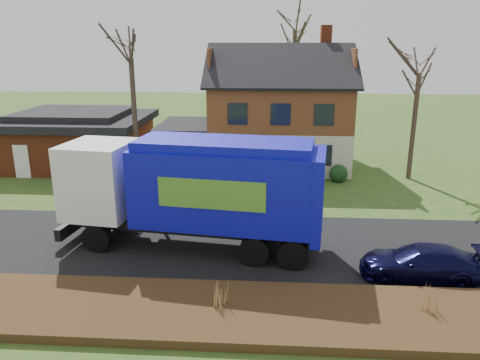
{
  "coord_description": "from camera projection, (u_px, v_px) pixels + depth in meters",
  "views": [
    {
      "loc": [
        1.4,
        -17.99,
        8.25
      ],
      "look_at": [
        0.06,
        2.5,
        2.12
      ],
      "focal_mm": 35.0,
      "sensor_mm": 36.0,
      "label": 1
    }
  ],
  "objects": [
    {
      "name": "grass_clump_east",
      "position": [
        431.0,
        298.0,
        14.25
      ],
      "size": [
        0.35,
        0.29,
        0.87
      ],
      "color": "#A77749",
      "rests_on": "mulch_verge"
    },
    {
      "name": "garbage_truck",
      "position": [
        197.0,
        186.0,
        18.73
      ],
      "size": [
        10.99,
        4.24,
        4.59
      ],
      "rotation": [
        0.0,
        0.0,
        -0.13
      ],
      "color": "black",
      "rests_on": "ground"
    },
    {
      "name": "tree_back",
      "position": [
        296.0,
        14.0,
        37.38
      ],
      "size": [
        3.9,
        3.9,
        12.36
      ],
      "color": "#443829",
      "rests_on": "ground"
    },
    {
      "name": "road",
      "position": [
        235.0,
        245.0,
        19.64
      ],
      "size": [
        80.0,
        7.0,
        0.02
      ],
      "primitive_type": "cube",
      "color": "black",
      "rests_on": "ground"
    },
    {
      "name": "silver_sedan",
      "position": [
        128.0,
        198.0,
        23.06
      ],
      "size": [
        4.86,
        1.86,
        1.58
      ],
      "primitive_type": "imported",
      "rotation": [
        0.0,
        0.0,
        1.53
      ],
      "color": "#A0A3A7",
      "rests_on": "ground"
    },
    {
      "name": "ranch_house",
      "position": [
        76.0,
        138.0,
        32.31
      ],
      "size": [
        9.8,
        8.2,
        3.7
      ],
      "color": "brown",
      "rests_on": "ground"
    },
    {
      "name": "tree_front_west",
      "position": [
        130.0,
        39.0,
        26.79
      ],
      "size": [
        3.41,
        3.41,
        10.12
      ],
      "color": "#423027",
      "rests_on": "ground"
    },
    {
      "name": "grass_clump_mid",
      "position": [
        221.0,
        292.0,
        14.44
      ],
      "size": [
        0.35,
        0.29,
        0.97
      ],
      "color": "tan",
      "rests_on": "mulch_verge"
    },
    {
      "name": "mulch_verge",
      "position": [
        222.0,
        312.0,
        14.53
      ],
      "size": [
        80.0,
        3.5,
        0.3
      ],
      "primitive_type": "cube",
      "color": "#311C10",
      "rests_on": "ground"
    },
    {
      "name": "tree_front_east",
      "position": [
        421.0,
        55.0,
        27.12
      ],
      "size": [
        3.32,
        3.32,
        9.21
      ],
      "color": "#433128",
      "rests_on": "ground"
    },
    {
      "name": "navy_wagon",
      "position": [
        421.0,
        262.0,
        16.77
      ],
      "size": [
        4.4,
        2.14,
        1.23
      ],
      "primitive_type": "imported",
      "rotation": [
        0.0,
        0.0,
        -1.67
      ],
      "color": "black",
      "rests_on": "ground"
    },
    {
      "name": "main_house",
      "position": [
        272.0,
        106.0,
        31.7
      ],
      "size": [
        12.95,
        8.95,
        9.26
      ],
      "color": "beige",
      "rests_on": "ground"
    },
    {
      "name": "ground",
      "position": [
        235.0,
        245.0,
        19.64
      ],
      "size": [
        120.0,
        120.0,
        0.0
      ],
      "primitive_type": "plane",
      "color": "#2C4F1A",
      "rests_on": "ground"
    }
  ]
}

